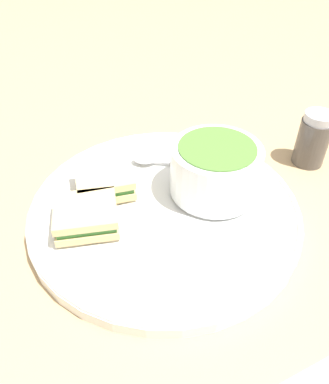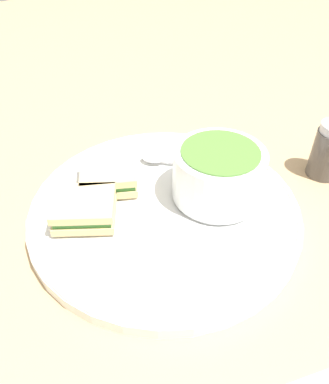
# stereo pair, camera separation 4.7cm
# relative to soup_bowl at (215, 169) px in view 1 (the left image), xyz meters

# --- Properties ---
(ground_plane) EXTENTS (2.40, 2.40, 0.00)m
(ground_plane) POSITION_rel_soup_bowl_xyz_m (0.07, -0.02, -0.06)
(ground_plane) COLOR tan
(plate) EXTENTS (0.35, 0.35, 0.02)m
(plate) POSITION_rel_soup_bowl_xyz_m (0.07, -0.02, -0.04)
(plate) COLOR white
(plate) RESTS_ON ground_plane
(soup_bowl) EXTENTS (0.12, 0.12, 0.07)m
(soup_bowl) POSITION_rel_soup_bowl_xyz_m (0.00, 0.00, 0.00)
(soup_bowl) COLOR white
(soup_bowl) RESTS_ON plate
(spoon) EXTENTS (0.09, 0.09, 0.01)m
(spoon) POSITION_rel_soup_bowl_xyz_m (0.03, -0.10, -0.03)
(spoon) COLOR silver
(spoon) RESTS_ON plate
(sandwich_half_near) EXTENTS (0.09, 0.09, 0.03)m
(sandwich_half_near) POSITION_rel_soup_bowl_xyz_m (0.11, -0.09, -0.02)
(sandwich_half_near) COLOR #DBBC7F
(sandwich_half_near) RESTS_ON plate
(sandwich_half_far) EXTENTS (0.10, 0.09, 0.03)m
(sandwich_half_far) POSITION_rel_soup_bowl_xyz_m (0.16, -0.05, -0.02)
(sandwich_half_far) COLOR #DBBC7F
(sandwich_half_far) RESTS_ON plate
(salt_shaker) EXTENTS (0.05, 0.05, 0.08)m
(salt_shaker) POSITION_rel_soup_bowl_xyz_m (-0.18, 0.03, -0.01)
(salt_shaker) COLOR #4C4742
(salt_shaker) RESTS_ON ground_plane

